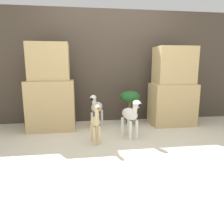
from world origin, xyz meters
The scene contains 8 objects.
ground_plane centered at (0.00, 0.00, 0.00)m, with size 14.00×14.00×0.00m, color beige.
wall_back centered at (0.00, 1.52, 1.10)m, with size 6.40×0.08×2.20m.
rock_pillar_left centered at (-1.14, 0.99, 0.69)m, with size 0.82×0.55×1.51m.
rock_pillar_right centered at (1.14, 0.99, 0.69)m, with size 0.82×0.55×1.47m.
zebra_right centered at (0.16, 0.31, 0.38)m, with size 0.29×0.52×0.63m.
zebra_left centered at (-0.33, 0.99, 0.38)m, with size 0.32×0.52×0.63m.
giraffe_figurine centered at (-0.41, 0.11, 0.33)m, with size 0.17×0.37×0.61m.
potted_palm_front centered at (0.33, 1.14, 0.52)m, with size 0.39×0.39×0.66m.
Camera 1 is at (-0.63, -2.96, 1.13)m, focal length 35.00 mm.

